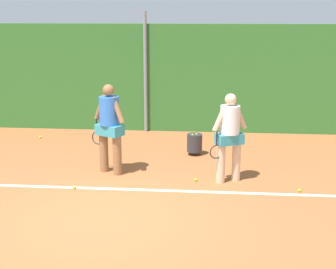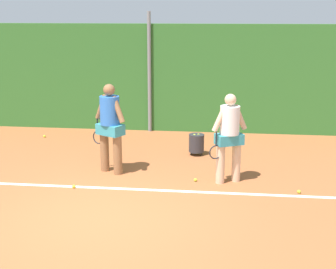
# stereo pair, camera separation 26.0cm
# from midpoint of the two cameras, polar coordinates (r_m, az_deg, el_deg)

# --- Properties ---
(ground_plane) EXTENTS (29.35, 29.35, 0.00)m
(ground_plane) POSITION_cam_midpoint_polar(r_m,az_deg,el_deg) (9.59, -6.68, -5.64)
(ground_plane) COLOR #A85B33
(hedge_fence_backdrop) EXTENTS (19.08, 0.25, 2.97)m
(hedge_fence_backdrop) POSITION_cam_midpoint_polar(r_m,az_deg,el_deg) (13.32, -3.19, 6.81)
(hedge_fence_backdrop) COLOR #33702D
(hedge_fence_backdrop) RESTS_ON ground_plane
(fence_post_center) EXTENTS (0.10, 0.10, 3.30)m
(fence_post_center) POSITION_cam_midpoint_polar(r_m,az_deg,el_deg) (13.13, -3.31, 7.40)
(fence_post_center) COLOR gray
(fence_post_center) RESTS_ON ground_plane
(court_baseline_paint) EXTENTS (13.94, 0.10, 0.01)m
(court_baseline_paint) POSITION_cam_midpoint_polar(r_m,az_deg,el_deg) (9.20, -7.20, -6.52)
(court_baseline_paint) COLOR white
(court_baseline_paint) RESTS_ON ground_plane
(player_foreground_near) EXTENTS (0.73, 0.50, 1.78)m
(player_foreground_near) POSITION_cam_midpoint_polar(r_m,az_deg,el_deg) (9.30, 6.62, 0.16)
(player_foreground_near) COLOR beige
(player_foreground_near) RESTS_ON ground_plane
(player_midcourt) EXTENTS (0.79, 0.55, 1.88)m
(player_midcourt) POSITION_cam_midpoint_polar(r_m,az_deg,el_deg) (9.82, -7.83, 1.25)
(player_midcourt) COLOR #8C603D
(player_midcourt) RESTS_ON ground_plane
(ball_hopper) EXTENTS (0.36, 0.36, 0.51)m
(ball_hopper) POSITION_cam_midpoint_polar(r_m,az_deg,el_deg) (11.18, 2.56, -1.00)
(ball_hopper) COLOR #2D2D33
(ball_hopper) RESTS_ON ground_plane
(tennis_ball_1) EXTENTS (0.07, 0.07, 0.07)m
(tennis_ball_1) POSITION_cam_midpoint_polar(r_m,az_deg,el_deg) (9.32, -12.02, -6.27)
(tennis_ball_1) COLOR #CCDB33
(tennis_ball_1) RESTS_ON ground_plane
(tennis_ball_2) EXTENTS (0.07, 0.07, 0.07)m
(tennis_ball_2) POSITION_cam_midpoint_polar(r_m,az_deg,el_deg) (13.15, -15.69, -0.30)
(tennis_ball_2) COLOR #CCDB33
(tennis_ball_2) RESTS_ON ground_plane
(tennis_ball_4) EXTENTS (0.07, 0.07, 0.07)m
(tennis_ball_4) POSITION_cam_midpoint_polar(r_m,az_deg,el_deg) (9.53, 2.58, -5.46)
(tennis_ball_4) COLOR #CCDB33
(tennis_ball_4) RESTS_ON ground_plane
(tennis_ball_5) EXTENTS (0.07, 0.07, 0.07)m
(tennis_ball_5) POSITION_cam_midpoint_polar(r_m,az_deg,el_deg) (9.28, 14.77, -6.52)
(tennis_ball_5) COLOR #CCDB33
(tennis_ball_5) RESTS_ON ground_plane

